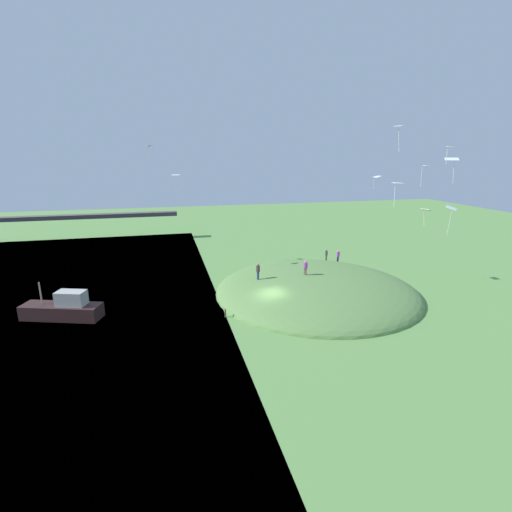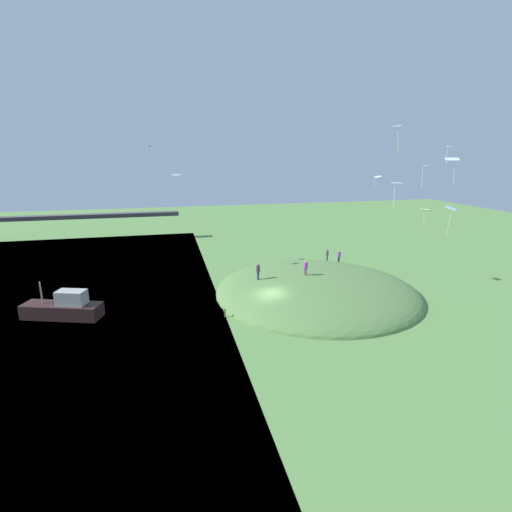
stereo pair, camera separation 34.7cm
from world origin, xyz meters
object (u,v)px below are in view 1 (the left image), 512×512
at_px(person_with_child, 326,254).
at_px(kite_0, 377,177).
at_px(person_near_shore, 305,266).
at_px(kite_1, 149,147).
at_px(person_watching_kites, 338,255).
at_px(kite_3, 400,128).
at_px(boat_on_lake, 64,309).
at_px(kite_7, 451,209).
at_px(kite_6, 398,184).
at_px(person_walking_path, 258,269).
at_px(kite_9, 425,168).
at_px(kite_8, 426,211).
at_px(kite_5, 450,148).
at_px(mooring_post, 225,313).
at_px(kite_2, 452,160).
at_px(kite_4, 176,176).

bearing_deg(person_with_child, kite_0, 94.02).
xyz_separation_m(person_near_shore, kite_1, (-16.19, 16.25, 12.88)).
bearing_deg(person_watching_kites, kite_3, -123.72).
relative_size(boat_on_lake, kite_7, 3.36).
distance_m(person_with_child, kite_6, 21.72).
height_order(person_walking_path, kite_9, kite_9).
distance_m(kite_1, kite_8, 35.08).
distance_m(boat_on_lake, person_watching_kites, 33.86).
distance_m(person_watching_kites, person_with_child, 1.61).
bearing_deg(kite_7, kite_6, 124.35).
xyz_separation_m(kite_1, kite_8, (23.75, -25.16, -5.78)).
distance_m(person_near_shore, kite_5, 18.04).
distance_m(kite_7, mooring_post, 21.04).
distance_m(kite_5, kite_8, 5.52).
xyz_separation_m(person_with_child, kite_9, (5.18, -11.59, 11.75)).
xyz_separation_m(person_with_child, kite_2, (3.19, -17.54, 12.62)).
bearing_deg(kite_9, kite_8, -124.08).
bearing_deg(mooring_post, kite_5, -17.75).
bearing_deg(kite_3, kite_2, 25.41).
bearing_deg(boat_on_lake, mooring_post, 5.42).
relative_size(person_watching_kites, kite_4, 0.76).
bearing_deg(kite_3, person_watching_kites, 73.29).
relative_size(kite_0, kite_1, 0.77).
relative_size(kite_2, kite_9, 1.00).
relative_size(person_with_child, kite_8, 1.00).
bearing_deg(mooring_post, person_walking_path, 49.74).
distance_m(kite_1, kite_6, 33.12).
bearing_deg(kite_5, kite_4, 139.59).
distance_m(boat_on_lake, kite_0, 35.26).
relative_size(person_with_child, kite_7, 0.69).
relative_size(kite_0, kite_4, 0.66).
bearing_deg(person_watching_kites, person_walking_path, -167.29).
distance_m(person_walking_path, kite_6, 17.06).
bearing_deg(boat_on_lake, kite_0, 22.86).
bearing_deg(kite_0, boat_on_lake, -175.68).
distance_m(kite_3, kite_9, 14.23).
bearing_deg(kite_2, kite_1, 135.84).
xyz_separation_m(kite_5, kite_7, (-1.89, -3.15, -4.49)).
bearing_deg(kite_1, kite_7, -53.07).
xyz_separation_m(kite_2, kite_8, (-2.09, -0.07, -4.32)).
bearing_deg(kite_6, kite_3, -127.73).
distance_m(kite_3, mooring_post, 21.48).
distance_m(kite_4, kite_8, 26.68).
bearing_deg(mooring_post, kite_6, -21.56).
height_order(kite_7, kite_8, kite_7).
bearing_deg(person_watching_kites, kite_5, -106.84).
relative_size(kite_9, mooring_post, 2.64).
bearing_deg(person_with_child, kite_9, 100.89).
bearing_deg(person_watching_kites, kite_7, -111.84).
relative_size(person_near_shore, kite_7, 0.73).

